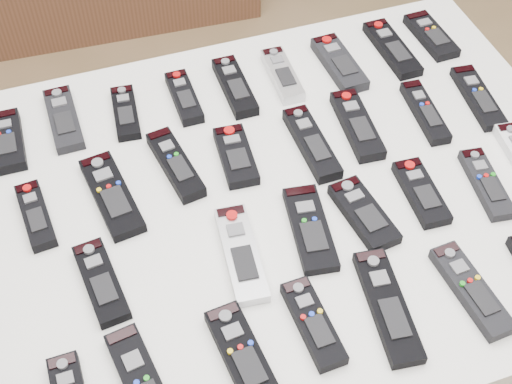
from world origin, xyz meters
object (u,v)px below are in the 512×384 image
object	(u,v)px
remote_22	(310,229)
remote_31	(313,323)
remote_9	(431,36)
remote_15	(312,143)
remote_3	(126,113)
remote_12	(112,195)
remote_5	(235,87)
remote_2	(64,119)
remote_1	(6,141)
remote_8	(392,49)
remote_16	(357,125)
remote_23	(364,214)
remote_6	(282,75)
remote_21	(241,254)
remote_32	(388,306)
remote_14	(236,156)
remote_4	(184,97)
remote_7	(339,64)
remote_13	(176,164)
remote_24	(421,192)
table	(256,219)
remote_20	(101,282)
remote_17	(425,112)
remote_33	(471,290)
remote_18	(478,97)
remote_30	(243,357)

from	to	relation	value
remote_22	remote_31	size ratio (longest dim) A/B	1.15
remote_9	remote_15	xyz separation A→B (m)	(-0.37, -0.22, 0.00)
remote_3	remote_12	world-z (taller)	remote_12
remote_5	remote_15	world-z (taller)	same
remote_2	remote_5	distance (m)	0.34
remote_1	remote_8	distance (m)	0.81
remote_16	remote_23	world-z (taller)	remote_16
remote_6	remote_21	size ratio (longest dim) A/B	0.81
remote_6	remote_32	world-z (taller)	remote_6
remote_9	remote_14	size ratio (longest dim) A/B	1.07
remote_4	remote_7	world-z (taller)	remote_7
remote_13	remote_12	bearing A→B (deg)	-173.83
remote_24	remote_2	bearing A→B (deg)	148.84
remote_15	remote_21	bearing A→B (deg)	-136.83
remote_21	remote_32	size ratio (longest dim) A/B	0.94
remote_6	remote_14	bearing A→B (deg)	-128.81
table	remote_6	distance (m)	0.33
remote_1	remote_2	size ratio (longest dim) A/B	0.89
remote_1	remote_32	size ratio (longest dim) A/B	0.74
remote_5	remote_16	bearing A→B (deg)	-43.64
remote_13	remote_14	distance (m)	0.11
remote_14	remote_23	world-z (taller)	same
remote_20	remote_5	bearing A→B (deg)	41.07
remote_21	remote_32	bearing A→B (deg)	-36.59
remote_12	remote_17	bearing A→B (deg)	-6.67
remote_1	remote_17	distance (m)	0.81
remote_31	remote_2	bearing A→B (deg)	114.50
remote_14	remote_17	distance (m)	0.39
table	remote_17	bearing A→B (deg)	13.80
remote_33	remote_8	bearing A→B (deg)	71.89
remote_12	remote_17	world-z (taller)	same
remote_8	remote_21	world-z (taller)	same
remote_20	remote_23	world-z (taller)	remote_23
remote_18	remote_24	size ratio (longest dim) A/B	1.20
remote_21	remote_22	bearing A→B (deg)	11.01
remote_1	remote_6	bearing A→B (deg)	2.01
remote_16	remote_20	size ratio (longest dim) A/B	1.13
remote_6	remote_23	size ratio (longest dim) A/B	1.02
remote_5	remote_18	xyz separation A→B (m)	(0.45, -0.19, -0.00)
remote_5	remote_30	world-z (taller)	same
remote_6	remote_7	distance (m)	0.13
remote_20	remote_33	xyz separation A→B (m)	(0.55, -0.21, 0.00)
remote_33	remote_3	bearing A→B (deg)	122.74
remote_16	remote_17	xyz separation A→B (m)	(0.14, -0.01, -0.00)
remote_6	remote_18	world-z (taller)	remote_6
remote_4	remote_18	world-z (taller)	remote_4
remote_3	remote_22	xyz separation A→B (m)	(0.24, -0.38, 0.00)
remote_18	remote_2	bearing A→B (deg)	171.99
remote_8	remote_18	size ratio (longest dim) A/B	1.04
remote_14	remote_32	xyz separation A→B (m)	(0.13, -0.38, -0.00)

